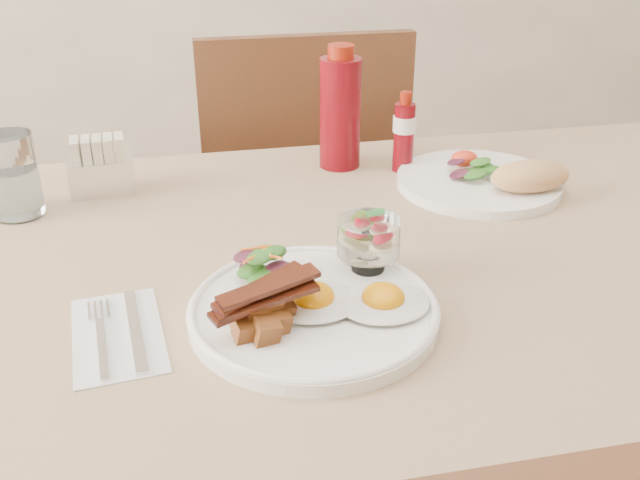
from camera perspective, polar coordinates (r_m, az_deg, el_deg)
table at (r=0.98m, az=5.15°, el=-5.94°), size 1.33×0.88×0.75m
chair_far at (r=1.61m, az=-1.72°, el=2.58°), size 0.42×0.42×0.93m
main_plate at (r=0.80m, az=-0.53°, el=-5.77°), size 0.28×0.28×0.02m
fried_eggs at (r=0.79m, az=2.26°, el=-4.80°), size 0.21×0.14×0.03m
bacon_potato_pile at (r=0.75m, az=-4.54°, el=-5.47°), size 0.12×0.08×0.05m
side_salad at (r=0.84m, az=-4.55°, el=-1.98°), size 0.08×0.08×0.04m
fruit_cup at (r=0.85m, az=3.91°, el=0.22°), size 0.08×0.08×0.08m
second_plate at (r=1.15m, az=13.46°, el=4.75°), size 0.26×0.26×0.06m
ketchup_bottle at (r=1.19m, az=1.63°, el=10.28°), size 0.09×0.09×0.20m
hot_sauce_bottle at (r=1.19m, az=6.73°, el=8.49°), size 0.04×0.04×0.13m
sugar_caddy at (r=1.15m, az=-17.13°, el=5.46°), size 0.10×0.06×0.09m
water_glass at (r=1.11m, az=-23.30°, el=4.41°), size 0.07×0.07×0.12m
napkin_cutlery at (r=0.80m, az=-15.79°, el=-7.23°), size 0.11×0.18×0.01m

